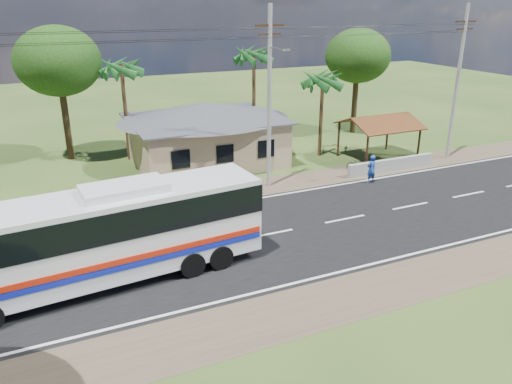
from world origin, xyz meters
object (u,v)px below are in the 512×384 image
waiting_shed (380,123)px  motorcycle (358,163)px  coach_bus (101,231)px  person (371,169)px

waiting_shed → motorcycle: bearing=-150.2°
coach_bus → motorcycle: 20.34m
coach_bus → motorcycle: bearing=19.0°
waiting_shed → person: waiting_shed is taller
waiting_shed → motorcycle: 3.97m
waiting_shed → coach_bus: coach_bus is taller
coach_bus → person: 18.51m
coach_bus → person: (17.59, 5.56, -1.46)m
motorcycle → coach_bus: bearing=127.0°
waiting_shed → motorcycle: (-2.82, -1.62, -2.27)m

